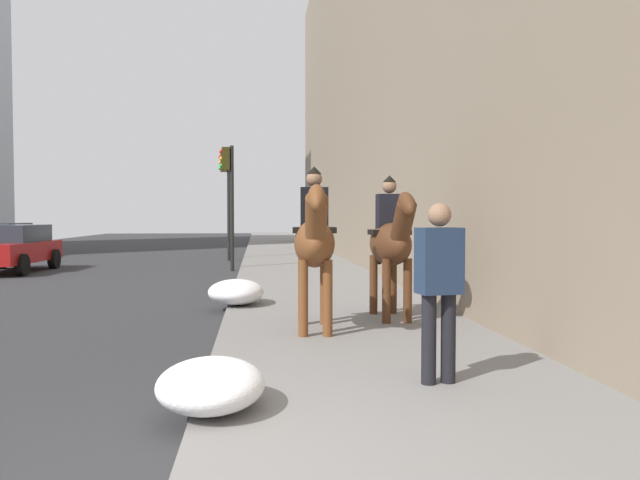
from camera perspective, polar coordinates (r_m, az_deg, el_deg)
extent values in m
cube|color=slate|center=(4.28, 13.88, -20.31)|extent=(120.00, 3.76, 0.12)
ellipsoid|color=brown|center=(8.54, -0.52, -0.31)|extent=(1.53, 0.65, 0.66)
cylinder|color=brown|center=(8.16, 0.70, -5.37)|extent=(0.13, 0.13, 1.01)
cylinder|color=brown|center=(8.15, -1.55, -5.38)|extent=(0.13, 0.13, 1.01)
cylinder|color=brown|center=(9.05, 0.41, -4.62)|extent=(0.13, 0.13, 1.01)
cylinder|color=brown|center=(9.04, -1.62, -4.63)|extent=(0.13, 0.13, 1.01)
cylinder|color=brown|center=(7.76, -0.35, 2.02)|extent=(0.65, 0.32, 0.68)
ellipsoid|color=brown|center=(7.56, -0.30, 3.90)|extent=(0.64, 0.26, 0.49)
cylinder|color=black|center=(9.26, -0.65, -0.73)|extent=(0.29, 0.12, 0.55)
cube|color=black|center=(8.58, -0.53, 0.92)|extent=(0.48, 0.63, 0.08)
cube|color=black|center=(8.58, -0.53, 3.02)|extent=(0.30, 0.40, 0.55)
sphere|color=#8C664C|center=(8.60, -0.53, 5.65)|extent=(0.22, 0.22, 0.22)
cone|color=black|center=(8.61, -0.53, 6.45)|extent=(0.21, 0.21, 0.10)
ellipsoid|color=#4C2B16|center=(9.62, 6.45, -0.37)|extent=(1.51, 0.60, 0.66)
cylinder|color=#4C2B16|center=(9.28, 8.06, -4.64)|extent=(0.13, 0.13, 0.95)
cylinder|color=#4C2B16|center=(9.21, 6.13, -4.69)|extent=(0.13, 0.13, 0.95)
cylinder|color=#4C2B16|center=(10.15, 6.71, -4.06)|extent=(0.13, 0.13, 0.95)
cylinder|color=#4C2B16|center=(10.08, 4.94, -4.09)|extent=(0.13, 0.13, 0.95)
cylinder|color=#4C2B16|center=(8.87, 7.64, 1.66)|extent=(0.64, 0.30, 0.68)
ellipsoid|color=#4C2B16|center=(8.67, 8.00, 3.30)|extent=(0.63, 0.24, 0.49)
cylinder|color=black|center=(10.32, 5.52, -0.74)|extent=(0.28, 0.11, 0.55)
cube|color=black|center=(9.67, 6.39, 0.72)|extent=(0.45, 0.61, 0.08)
cube|color=black|center=(9.66, 6.39, 2.59)|extent=(0.29, 0.39, 0.55)
sphere|color=#8C664C|center=(9.68, 6.40, 4.93)|extent=(0.22, 0.22, 0.22)
cone|color=black|center=(9.68, 6.41, 5.64)|extent=(0.20, 0.20, 0.10)
cylinder|color=black|center=(5.97, 9.97, -8.96)|extent=(0.14, 0.14, 0.85)
cylinder|color=black|center=(6.05, 11.71, -8.81)|extent=(0.14, 0.14, 0.85)
cube|color=#1E2D47|center=(5.92, 10.90, -1.88)|extent=(0.32, 0.44, 0.62)
sphere|color=#8C664C|center=(5.90, 10.93, 2.29)|extent=(0.22, 0.22, 0.22)
cube|color=maroon|center=(21.02, -26.55, -0.99)|extent=(4.14, 1.80, 0.60)
cube|color=#262D38|center=(21.22, -26.32, 0.55)|extent=(2.37, 1.54, 0.52)
cylinder|color=black|center=(19.55, -25.70, -2.08)|extent=(0.65, 0.24, 0.64)
cylinder|color=black|center=(21.91, -23.24, -1.61)|extent=(0.65, 0.24, 0.64)
cylinder|color=black|center=(22.52, -27.25, -1.57)|extent=(0.65, 0.24, 0.64)
cube|color=#262D38|center=(27.87, -27.19, 0.87)|extent=(2.30, 1.62, 0.52)
cylinder|color=black|center=(26.18, -26.78, -1.08)|extent=(0.65, 0.25, 0.64)
cylinder|color=black|center=(28.49, -24.75, -0.80)|extent=(0.65, 0.25, 0.64)
cylinder|color=black|center=(19.37, -8.09, 2.87)|extent=(0.12, 0.12, 3.88)
cube|color=#2D280C|center=(19.45, -8.65, 7.41)|extent=(0.20, 0.24, 0.70)
sphere|color=red|center=(19.48, -9.04, 8.05)|extent=(0.14, 0.14, 0.14)
sphere|color=orange|center=(19.46, -9.03, 7.40)|extent=(0.14, 0.14, 0.14)
sphere|color=green|center=(19.44, -9.03, 6.76)|extent=(0.14, 0.14, 0.14)
cylinder|color=black|center=(24.00, -8.39, 3.05)|extent=(0.12, 0.12, 4.15)
cube|color=#2D280C|center=(24.09, -8.84, 7.04)|extent=(0.20, 0.24, 0.70)
sphere|color=red|center=(24.12, -9.16, 7.56)|extent=(0.14, 0.14, 0.14)
sphere|color=orange|center=(24.10, -9.15, 7.04)|extent=(0.14, 0.14, 0.14)
sphere|color=green|center=(24.08, -9.15, 6.52)|extent=(0.14, 0.14, 0.14)
ellipsoid|color=white|center=(5.28, -10.01, -12.95)|extent=(1.15, 0.89, 0.40)
ellipsoid|color=white|center=(11.24, -7.72, -4.75)|extent=(1.30, 1.00, 0.45)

